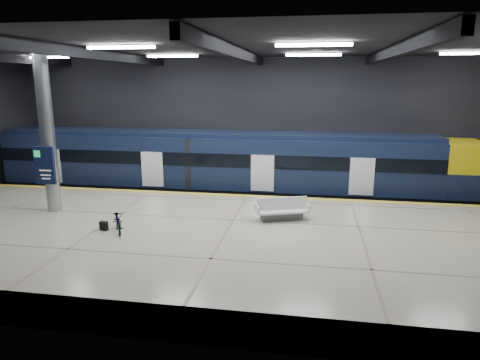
# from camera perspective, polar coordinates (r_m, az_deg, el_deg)

# --- Properties ---
(ground) EXTENTS (30.00, 30.00, 0.00)m
(ground) POSITION_cam_1_polar(r_m,az_deg,el_deg) (18.96, -0.35, -7.53)
(ground) COLOR black
(ground) RESTS_ON ground
(room_shell) EXTENTS (30.10, 16.10, 8.05)m
(room_shell) POSITION_cam_1_polar(r_m,az_deg,el_deg) (17.77, -0.38, 10.00)
(room_shell) COLOR black
(room_shell) RESTS_ON ground
(platform) EXTENTS (30.00, 11.00, 1.10)m
(platform) POSITION_cam_1_polar(r_m,az_deg,el_deg) (16.47, -1.85, -8.76)
(platform) COLOR #B7B09A
(platform) RESTS_ON ground
(safety_strip) EXTENTS (30.00, 0.40, 0.01)m
(safety_strip) POSITION_cam_1_polar(r_m,az_deg,el_deg) (21.20, 0.91, -2.14)
(safety_strip) COLOR gold
(safety_strip) RESTS_ON platform
(rails) EXTENTS (30.00, 1.52, 0.16)m
(rails) POSITION_cam_1_polar(r_m,az_deg,el_deg) (24.10, 1.88, -2.79)
(rails) COLOR gray
(rails) RESTS_ON ground
(train) EXTENTS (29.40, 2.84, 3.79)m
(train) POSITION_cam_1_polar(r_m,az_deg,el_deg) (23.72, 0.50, 1.88)
(train) COLOR black
(train) RESTS_ON ground
(bench) EXTENTS (2.34, 1.57, 0.95)m
(bench) POSITION_cam_1_polar(r_m,az_deg,el_deg) (17.66, 5.57, -4.24)
(bench) COLOR #595B60
(bench) RESTS_ON platform
(bicycle) EXTENTS (1.33, 1.73, 0.87)m
(bicycle) POSITION_cam_1_polar(r_m,az_deg,el_deg) (16.88, -15.94, -5.16)
(bicycle) COLOR #99999E
(bicycle) RESTS_ON platform
(pannier_bag) EXTENTS (0.34, 0.25, 0.35)m
(pannier_bag) POSITION_cam_1_polar(r_m,az_deg,el_deg) (17.22, -17.70, -5.84)
(pannier_bag) COLOR black
(pannier_bag) RESTS_ON platform
(info_column) EXTENTS (0.90, 0.78, 6.90)m
(info_column) POSITION_cam_1_polar(r_m,az_deg,el_deg) (19.93, -24.33, 5.56)
(info_column) COLOR #9EA0A5
(info_column) RESTS_ON platform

